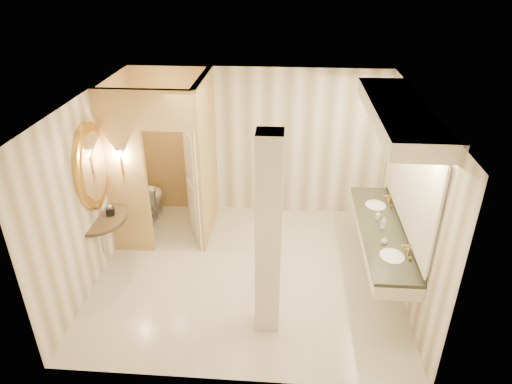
% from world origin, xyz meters
% --- Properties ---
extents(floor, '(4.50, 4.50, 0.00)m').
position_xyz_m(floor, '(0.00, 0.00, 0.00)').
color(floor, beige).
rests_on(floor, ground).
extents(ceiling, '(4.50, 4.50, 0.00)m').
position_xyz_m(ceiling, '(0.00, 0.00, 2.70)').
color(ceiling, white).
rests_on(ceiling, wall_back).
extents(wall_back, '(4.50, 0.02, 2.70)m').
position_xyz_m(wall_back, '(0.00, 2.00, 1.35)').
color(wall_back, white).
rests_on(wall_back, floor).
extents(wall_front, '(4.50, 0.02, 2.70)m').
position_xyz_m(wall_front, '(0.00, -2.00, 1.35)').
color(wall_front, white).
rests_on(wall_front, floor).
extents(wall_left, '(0.02, 4.00, 2.70)m').
position_xyz_m(wall_left, '(-2.25, 0.00, 1.35)').
color(wall_left, white).
rests_on(wall_left, floor).
extents(wall_right, '(0.02, 4.00, 2.70)m').
position_xyz_m(wall_right, '(2.25, 0.00, 1.35)').
color(wall_right, white).
rests_on(wall_right, floor).
extents(toilet_closet, '(1.50, 1.55, 2.70)m').
position_xyz_m(toilet_closet, '(-1.12, 0.97, 1.39)').
color(toilet_closet, tan).
rests_on(toilet_closet, floor).
extents(wall_sconce, '(0.14, 0.14, 0.42)m').
position_xyz_m(wall_sconce, '(-1.93, 0.43, 1.73)').
color(wall_sconce, '#BD8F3C').
rests_on(wall_sconce, toilet_closet).
extents(vanity, '(0.75, 2.70, 2.09)m').
position_xyz_m(vanity, '(1.98, 0.05, 1.63)').
color(vanity, white).
rests_on(vanity, floor).
extents(console_shelf, '(0.99, 0.99, 1.94)m').
position_xyz_m(console_shelf, '(-2.21, 0.05, 1.34)').
color(console_shelf, black).
rests_on(console_shelf, floor).
extents(pillar, '(0.31, 0.31, 2.70)m').
position_xyz_m(pillar, '(0.35, -1.05, 1.35)').
color(pillar, white).
rests_on(pillar, floor).
extents(tissue_box, '(0.13, 0.13, 0.11)m').
position_xyz_m(tissue_box, '(-2.08, 0.13, 0.93)').
color(tissue_box, black).
rests_on(tissue_box, console_shelf).
extents(toilet, '(0.46, 0.80, 0.82)m').
position_xyz_m(toilet, '(-1.94, 1.47, 0.41)').
color(toilet, white).
rests_on(toilet, floor).
extents(soap_bottle_a, '(0.08, 0.08, 0.13)m').
position_xyz_m(soap_bottle_a, '(1.91, 0.29, 0.94)').
color(soap_bottle_a, beige).
rests_on(soap_bottle_a, vanity).
extents(soap_bottle_b, '(0.10, 0.10, 0.11)m').
position_xyz_m(soap_bottle_b, '(1.89, -0.36, 0.93)').
color(soap_bottle_b, silver).
rests_on(soap_bottle_b, vanity).
extents(soap_bottle_c, '(0.10, 0.10, 0.19)m').
position_xyz_m(soap_bottle_c, '(1.94, 0.03, 0.97)').
color(soap_bottle_c, '#C6B28C').
rests_on(soap_bottle_c, vanity).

